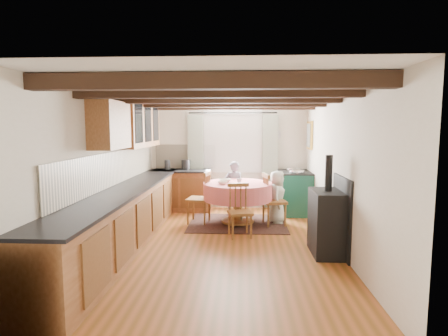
# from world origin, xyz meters

# --- Properties ---
(floor) EXTENTS (3.60, 5.50, 0.00)m
(floor) POSITION_xyz_m (0.00, 0.00, 0.00)
(floor) COLOR #A05226
(floor) RESTS_ON ground
(ceiling) EXTENTS (3.60, 5.50, 0.00)m
(ceiling) POSITION_xyz_m (0.00, 0.00, 2.40)
(ceiling) COLOR white
(ceiling) RESTS_ON ground
(wall_back) EXTENTS (3.60, 0.00, 2.40)m
(wall_back) POSITION_xyz_m (0.00, 2.75, 1.20)
(wall_back) COLOR silver
(wall_back) RESTS_ON ground
(wall_front) EXTENTS (3.60, 0.00, 2.40)m
(wall_front) POSITION_xyz_m (0.00, -2.75, 1.20)
(wall_front) COLOR silver
(wall_front) RESTS_ON ground
(wall_left) EXTENTS (0.00, 5.50, 2.40)m
(wall_left) POSITION_xyz_m (-1.80, 0.00, 1.20)
(wall_left) COLOR silver
(wall_left) RESTS_ON ground
(wall_right) EXTENTS (0.00, 5.50, 2.40)m
(wall_right) POSITION_xyz_m (1.80, 0.00, 1.20)
(wall_right) COLOR silver
(wall_right) RESTS_ON ground
(beam_a) EXTENTS (3.60, 0.16, 0.16)m
(beam_a) POSITION_xyz_m (0.00, -2.00, 2.31)
(beam_a) COLOR black
(beam_a) RESTS_ON ceiling
(beam_b) EXTENTS (3.60, 0.16, 0.16)m
(beam_b) POSITION_xyz_m (0.00, -1.00, 2.31)
(beam_b) COLOR black
(beam_b) RESTS_ON ceiling
(beam_c) EXTENTS (3.60, 0.16, 0.16)m
(beam_c) POSITION_xyz_m (0.00, 0.00, 2.31)
(beam_c) COLOR black
(beam_c) RESTS_ON ceiling
(beam_d) EXTENTS (3.60, 0.16, 0.16)m
(beam_d) POSITION_xyz_m (0.00, 1.00, 2.31)
(beam_d) COLOR black
(beam_d) RESTS_ON ceiling
(beam_e) EXTENTS (3.60, 0.16, 0.16)m
(beam_e) POSITION_xyz_m (0.00, 2.00, 2.31)
(beam_e) COLOR black
(beam_e) RESTS_ON ceiling
(splash_left) EXTENTS (0.02, 4.50, 0.55)m
(splash_left) POSITION_xyz_m (-1.78, 0.30, 1.20)
(splash_left) COLOR beige
(splash_left) RESTS_ON wall_left
(splash_back) EXTENTS (1.40, 0.02, 0.55)m
(splash_back) POSITION_xyz_m (-1.00, 2.73, 1.20)
(splash_back) COLOR beige
(splash_back) RESTS_ON wall_back
(base_cabinet_left) EXTENTS (0.60, 5.30, 0.88)m
(base_cabinet_left) POSITION_xyz_m (-1.50, 0.00, 0.44)
(base_cabinet_left) COLOR #99613A
(base_cabinet_left) RESTS_ON floor
(base_cabinet_back) EXTENTS (1.30, 0.60, 0.88)m
(base_cabinet_back) POSITION_xyz_m (-1.05, 2.45, 0.44)
(base_cabinet_back) COLOR #99613A
(base_cabinet_back) RESTS_ON floor
(worktop_left) EXTENTS (0.64, 5.30, 0.04)m
(worktop_left) POSITION_xyz_m (-1.48, 0.00, 0.90)
(worktop_left) COLOR black
(worktop_left) RESTS_ON base_cabinet_left
(worktop_back) EXTENTS (1.30, 0.64, 0.04)m
(worktop_back) POSITION_xyz_m (-1.05, 2.43, 0.90)
(worktop_back) COLOR black
(worktop_back) RESTS_ON base_cabinet_back
(wall_cabinet_glass) EXTENTS (0.34, 1.80, 0.90)m
(wall_cabinet_glass) POSITION_xyz_m (-1.63, 1.20, 1.95)
(wall_cabinet_glass) COLOR #99613A
(wall_cabinet_glass) RESTS_ON wall_left
(wall_cabinet_solid) EXTENTS (0.34, 0.90, 0.70)m
(wall_cabinet_solid) POSITION_xyz_m (-1.63, -0.30, 1.90)
(wall_cabinet_solid) COLOR #99613A
(wall_cabinet_solid) RESTS_ON wall_left
(window_frame) EXTENTS (1.34, 0.03, 1.54)m
(window_frame) POSITION_xyz_m (0.10, 2.73, 1.60)
(window_frame) COLOR white
(window_frame) RESTS_ON wall_back
(window_pane) EXTENTS (1.20, 0.01, 1.40)m
(window_pane) POSITION_xyz_m (0.10, 2.74, 1.60)
(window_pane) COLOR white
(window_pane) RESTS_ON wall_back
(curtain_left) EXTENTS (0.35, 0.10, 2.10)m
(curtain_left) POSITION_xyz_m (-0.75, 2.65, 1.10)
(curtain_left) COLOR #9FA593
(curtain_left) RESTS_ON wall_back
(curtain_right) EXTENTS (0.35, 0.10, 2.10)m
(curtain_right) POSITION_xyz_m (0.95, 2.65, 1.10)
(curtain_right) COLOR #9FA593
(curtain_right) RESTS_ON wall_back
(curtain_rod) EXTENTS (2.00, 0.03, 0.03)m
(curtain_rod) POSITION_xyz_m (0.10, 2.65, 2.20)
(curtain_rod) COLOR black
(curtain_rod) RESTS_ON wall_back
(wall_picture) EXTENTS (0.04, 0.50, 0.60)m
(wall_picture) POSITION_xyz_m (1.77, 2.30, 1.70)
(wall_picture) COLOR gold
(wall_picture) RESTS_ON wall_right
(wall_plate) EXTENTS (0.30, 0.02, 0.30)m
(wall_plate) POSITION_xyz_m (1.05, 2.72, 1.70)
(wall_plate) COLOR silver
(wall_plate) RESTS_ON wall_back
(rug) EXTENTS (1.87, 1.45, 0.01)m
(rug) POSITION_xyz_m (0.24, 1.33, 0.01)
(rug) COLOR black
(rug) RESTS_ON floor
(dining_table) EXTENTS (1.33, 1.33, 0.80)m
(dining_table) POSITION_xyz_m (0.24, 1.33, 0.40)
(dining_table) COLOR #CF5E42
(dining_table) RESTS_ON floor
(chair_near) EXTENTS (0.48, 0.49, 0.91)m
(chair_near) POSITION_xyz_m (0.29, 0.46, 0.46)
(chair_near) COLOR olive
(chair_near) RESTS_ON floor
(chair_left) EXTENTS (0.53, 0.51, 1.02)m
(chair_left) POSITION_xyz_m (-0.52, 1.34, 0.51)
(chair_left) COLOR olive
(chair_left) RESTS_ON floor
(chair_right) EXTENTS (0.53, 0.51, 1.00)m
(chair_right) POSITION_xyz_m (0.94, 1.25, 0.50)
(chair_right) COLOR olive
(chair_right) RESTS_ON floor
(aga_range) EXTENTS (0.66, 1.02, 0.94)m
(aga_range) POSITION_xyz_m (1.47, 2.29, 0.47)
(aga_range) COLOR #144635
(aga_range) RESTS_ON floor
(cast_iron_stove) EXTENTS (0.44, 0.74, 1.47)m
(cast_iron_stove) POSITION_xyz_m (1.58, -0.29, 0.74)
(cast_iron_stove) COLOR black
(cast_iron_stove) RESTS_ON floor
(child_far) EXTENTS (0.45, 0.32, 1.15)m
(child_far) POSITION_xyz_m (0.14, 2.07, 0.58)
(child_far) COLOR slate
(child_far) RESTS_ON floor
(child_right) EXTENTS (0.40, 0.55, 1.03)m
(child_right) POSITION_xyz_m (1.01, 1.42, 0.52)
(child_right) COLOR beige
(child_right) RESTS_ON floor
(bowl_a) EXTENTS (0.30, 0.30, 0.06)m
(bowl_a) POSITION_xyz_m (-0.01, 1.42, 0.83)
(bowl_a) COLOR silver
(bowl_a) RESTS_ON dining_table
(bowl_b) EXTENTS (0.26, 0.26, 0.06)m
(bowl_b) POSITION_xyz_m (-0.04, 1.15, 0.83)
(bowl_b) COLOR silver
(bowl_b) RESTS_ON dining_table
(cup) EXTENTS (0.14, 0.14, 0.09)m
(cup) POSITION_xyz_m (0.27, 1.29, 0.85)
(cup) COLOR silver
(cup) RESTS_ON dining_table
(canister_tall) EXTENTS (0.13, 0.13, 0.22)m
(canister_tall) POSITION_xyz_m (-1.37, 2.43, 1.03)
(canister_tall) COLOR #262628
(canister_tall) RESTS_ON worktop_back
(canister_wide) EXTENTS (0.20, 0.20, 0.22)m
(canister_wide) POSITION_xyz_m (-0.96, 2.53, 1.03)
(canister_wide) COLOR #262628
(canister_wide) RESTS_ON worktop_back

